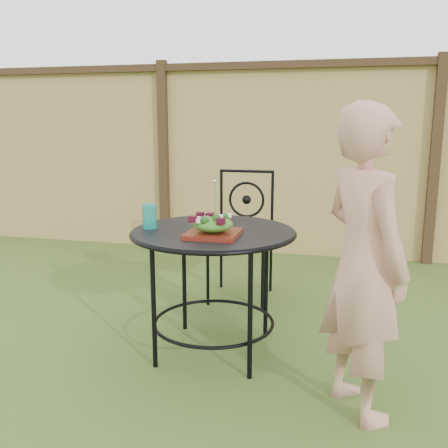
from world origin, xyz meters
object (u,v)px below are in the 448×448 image
at_px(patio_chair, 242,231).
at_px(diner, 364,264).
at_px(patio_table, 213,254).
at_px(salad_plate, 213,234).

distance_m(patio_chair, diner, 1.62).
relative_size(patio_table, salad_plate, 3.42).
xyz_separation_m(patio_table, salad_plate, (0.04, -0.14, 0.15)).
bearing_deg(salad_plate, patio_table, 104.56).
bearing_deg(patio_table, patio_chair, 91.86).
relative_size(patio_table, patio_chair, 0.97).
xyz_separation_m(diner, salad_plate, (-0.76, 0.27, 0.03)).
relative_size(diner, salad_plate, 5.20).
height_order(patio_table, salad_plate, salad_plate).
xyz_separation_m(patio_table, patio_chair, (-0.03, 0.97, -0.08)).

